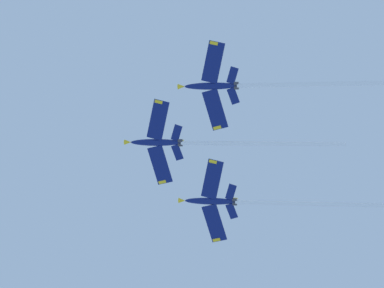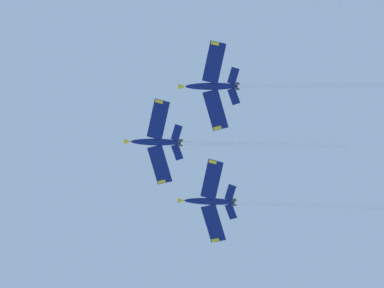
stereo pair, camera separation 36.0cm
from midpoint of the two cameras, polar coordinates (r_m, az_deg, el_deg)
jet_lead at (r=149.61m, az=0.73°, el=0.10°), size 20.19×49.25×11.52m
jet_left_wing at (r=145.16m, az=5.85°, el=5.06°), size 20.19×47.87×12.99m
jet_right_wing at (r=151.17m, az=5.83°, el=-5.02°), size 20.19×51.09×13.90m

